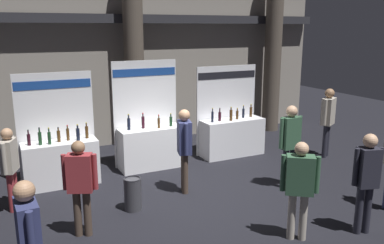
{
  "coord_description": "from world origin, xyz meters",
  "views": [
    {
      "loc": [
        -3.39,
        -6.76,
        3.33
      ],
      "look_at": [
        0.15,
        0.55,
        1.41
      ],
      "focal_mm": 37.66,
      "sensor_mm": 36.0,
      "label": 1
    }
  ],
  "objects": [
    {
      "name": "exhibitor_booth_0",
      "position": [
        -2.34,
        1.9,
        0.6
      ],
      "size": [
        1.62,
        0.66,
        2.4
      ],
      "color": "white",
      "rests_on": "ground_plane"
    },
    {
      "name": "visitor_6",
      "position": [
        -0.13,
        0.32,
        1.05
      ],
      "size": [
        0.34,
        0.52,
        1.75
      ],
      "rotation": [
        0.0,
        0.0,
        4.44
      ],
      "color": "#47382D",
      "rests_on": "ground_plane"
    },
    {
      "name": "ground_plane",
      "position": [
        0.0,
        0.0,
        0.0
      ],
      "size": [
        25.25,
        25.25,
        0.0
      ],
      "primitive_type": "plane",
      "color": "black"
    },
    {
      "name": "visitor_7",
      "position": [
        1.98,
        -0.39,
        1.06
      ],
      "size": [
        0.57,
        0.23,
        1.77
      ],
      "rotation": [
        0.0,
        0.0,
        0.04
      ],
      "color": "#23232D",
      "rests_on": "ground_plane"
    },
    {
      "name": "visitor_2",
      "position": [
        -3.34,
        0.95,
        0.92
      ],
      "size": [
        0.33,
        0.54,
        1.57
      ],
      "rotation": [
        0.0,
        0.0,
        4.36
      ],
      "color": "maroon",
      "rests_on": "ground_plane"
    },
    {
      "name": "visitor_0",
      "position": [
        -2.37,
        -0.58,
        0.96
      ],
      "size": [
        0.52,
        0.37,
        1.61
      ],
      "rotation": [
        0.0,
        0.0,
        2.74
      ],
      "color": "#47382D",
      "rests_on": "ground_plane"
    },
    {
      "name": "exhibitor_booth_2",
      "position": [
        2.06,
        2.07,
        0.59
      ],
      "size": [
        1.76,
        0.66,
        2.35
      ],
      "color": "white",
      "rests_on": "ground_plane"
    },
    {
      "name": "hall_colonnade",
      "position": [
        0.0,
        4.39,
        3.14
      ],
      "size": [
        12.62,
        1.07,
        6.47
      ],
      "color": "gray",
      "rests_on": "ground_plane"
    },
    {
      "name": "exhibitor_booth_1",
      "position": [
        -0.22,
        2.08,
        0.62
      ],
      "size": [
        1.6,
        0.66,
        2.57
      ],
      "color": "white",
      "rests_on": "ground_plane"
    },
    {
      "name": "trash_bin",
      "position": [
        -1.34,
        -0.01,
        0.31
      ],
      "size": [
        0.32,
        0.32,
        0.63
      ],
      "color": "#38383D",
      "rests_on": "ground_plane"
    },
    {
      "name": "visitor_5",
      "position": [
        0.69,
        -2.19,
        0.98
      ],
      "size": [
        0.5,
        0.45,
        1.63
      ],
      "rotation": [
        0.0,
        0.0,
        5.66
      ],
      "color": "#ADA393",
      "rests_on": "ground_plane"
    },
    {
      "name": "visitor_9",
      "position": [
        1.8,
        -2.5,
        1.01
      ],
      "size": [
        0.47,
        0.34,
        1.7
      ],
      "rotation": [
        0.0,
        0.0,
        5.98
      ],
      "color": "#23232D",
      "rests_on": "ground_plane"
    },
    {
      "name": "visitor_4",
      "position": [
        4.2,
        0.84,
        1.11
      ],
      "size": [
        0.55,
        0.44,
        1.81
      ],
      "rotation": [
        0.0,
        0.0,
        3.65
      ],
      "color": "#23232D",
      "rests_on": "ground_plane"
    },
    {
      "name": "visitor_1",
      "position": [
        -3.25,
        -2.37,
        1.05
      ],
      "size": [
        0.25,
        0.63,
        1.74
      ],
      "rotation": [
        0.0,
        0.0,
        1.63
      ],
      "color": "#33563D",
      "rests_on": "ground_plane"
    }
  ]
}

